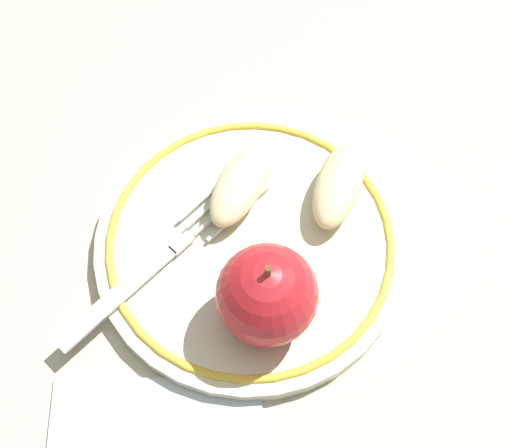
{
  "coord_description": "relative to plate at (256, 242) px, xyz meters",
  "views": [
    {
      "loc": [
        -0.22,
        0.07,
        0.46
      ],
      "look_at": [
        -0.01,
        -0.0,
        0.04
      ],
      "focal_mm": 50.0,
      "sensor_mm": 36.0,
      "label": 1
    }
  ],
  "objects": [
    {
      "name": "ground_plane",
      "position": [
        0.01,
        0.0,
        -0.01
      ],
      "size": [
        2.0,
        2.0,
        0.0
      ],
      "primitive_type": "plane",
      "color": "#BAAD94"
    },
    {
      "name": "apple_slice_back",
      "position": [
        0.01,
        -0.07,
        0.02
      ],
      "size": [
        0.08,
        0.07,
        0.02
      ],
      "primitive_type": "ellipsoid",
      "rotation": [
        0.0,
        0.0,
        2.47
      ],
      "color": "beige",
      "rests_on": "plate"
    },
    {
      "name": "plate",
      "position": [
        0.0,
        0.0,
        0.0
      ],
      "size": [
        0.22,
        0.22,
        0.02
      ],
      "color": "beige",
      "rests_on": "ground_plane"
    },
    {
      "name": "apple_slice_front",
      "position": [
        0.04,
        -0.0,
        0.02
      ],
      "size": [
        0.07,
        0.07,
        0.02
      ],
      "primitive_type": "ellipsoid",
      "rotation": [
        0.0,
        0.0,
        2.36
      ],
      "color": "beige",
      "rests_on": "plate"
    },
    {
      "name": "fork",
      "position": [
        0.01,
        0.07,
        0.01
      ],
      "size": [
        0.09,
        0.17,
        0.0
      ],
      "rotation": [
        0.0,
        0.0,
        5.16
      ],
      "color": "silver",
      "rests_on": "plate"
    },
    {
      "name": "apple_red_whole",
      "position": [
        -0.05,
        0.01,
        0.04
      ],
      "size": [
        0.06,
        0.06,
        0.07
      ],
      "color": "#B31D24",
      "rests_on": "plate"
    }
  ]
}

